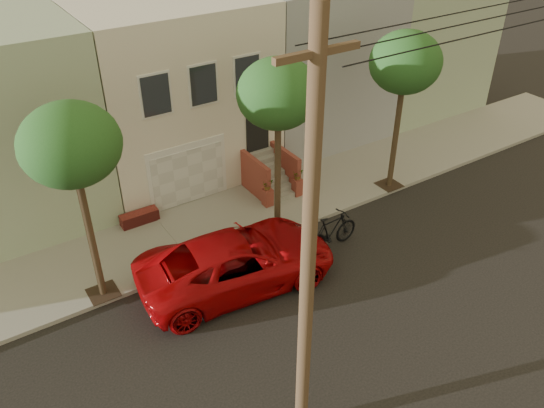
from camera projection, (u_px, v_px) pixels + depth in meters
ground at (320, 303)px, 17.04m from camera, size 90.00×90.00×0.00m
sidewalk at (234, 218)px, 20.76m from camera, size 40.00×3.70×0.15m
house_row at (161, 81)px, 22.92m from camera, size 33.10×11.70×7.00m
tree_left at (71, 146)px, 14.41m from camera, size 2.70×2.57×6.30m
tree_mid at (278, 95)px, 17.37m from camera, size 2.70×2.57×6.30m
tree_right at (405, 63)px, 19.88m from camera, size 2.70×2.57×6.30m
pickup_truck at (237, 261)px, 17.35m from camera, size 6.60×3.58×1.76m
motorcycle at (331, 232)px, 18.97m from camera, size 2.36×0.82×1.39m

